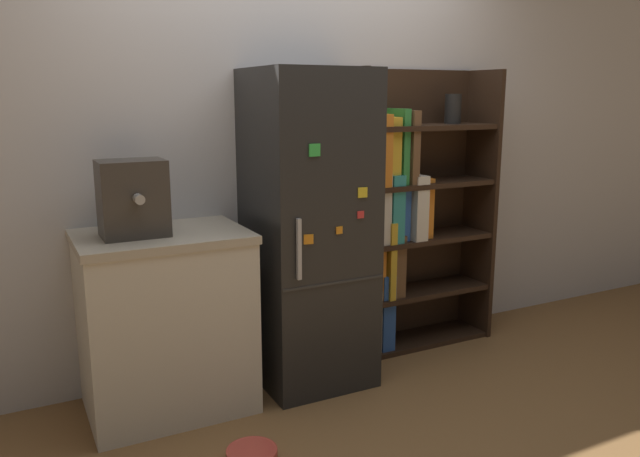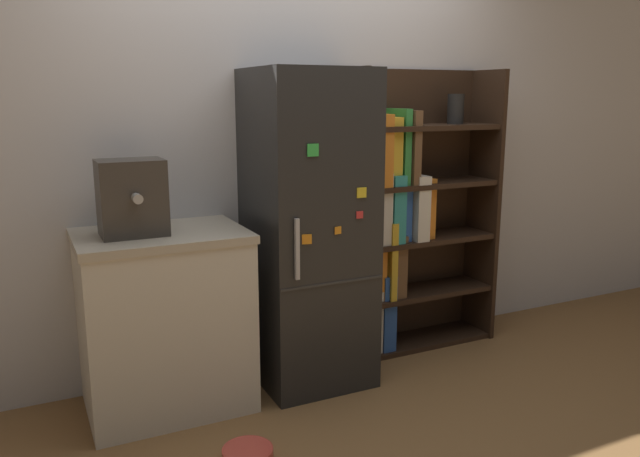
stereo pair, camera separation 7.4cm
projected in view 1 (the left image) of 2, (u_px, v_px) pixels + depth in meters
The scene contains 7 objects.
ground_plane at pixel (321, 386), 3.39m from camera, with size 16.00×16.00×0.00m, color olive.
wall_back at pixel (283, 140), 3.53m from camera, with size 8.00×0.05×2.60m.
refrigerator at pixel (308, 230), 3.34m from camera, with size 0.58×0.62×1.69m.
bookshelf at pixel (397, 219), 3.80m from camera, with size 0.98×0.33×1.70m.
kitchen_counter at pixel (166, 321), 3.08m from camera, with size 0.80×0.59×0.90m.
espresso_machine at pixel (133, 198), 2.88m from camera, with size 0.30×0.28×0.36m.
pet_bowl at pixel (252, 454), 2.70m from camera, with size 0.22×0.22×0.05m.
Camera 1 is at (-1.44, -2.78, 1.55)m, focal length 35.00 mm.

